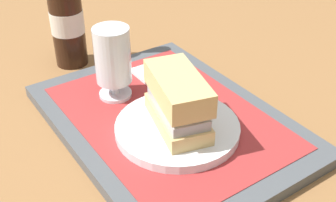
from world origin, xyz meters
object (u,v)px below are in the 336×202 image
object	(u,v)px
sandwich	(177,99)
beer_glass	(113,61)
plate	(177,128)
beer_bottle	(66,15)

from	to	relation	value
sandwich	beer_glass	bearing A→B (deg)	26.94
plate	beer_bottle	distance (m)	0.34
beer_glass	plate	bearing A→B (deg)	-168.83
plate	sandwich	world-z (taller)	sandwich
plate	beer_bottle	xyz separation A→B (m)	(0.33, 0.03, 0.08)
plate	beer_glass	bearing A→B (deg)	11.17
sandwich	plate	bearing A→B (deg)	-180.00
plate	sandwich	xyz separation A→B (m)	(0.00, -0.00, 0.05)
plate	beer_bottle	world-z (taller)	beer_bottle
plate	sandwich	bearing A→B (deg)	-15.17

